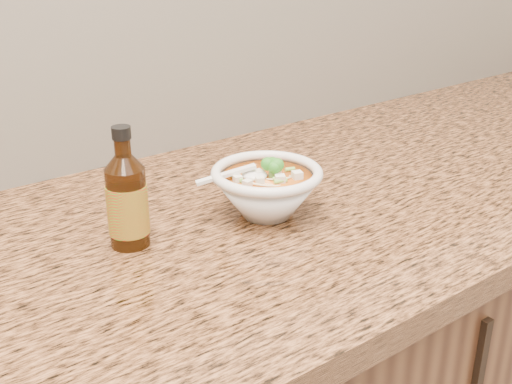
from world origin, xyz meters
TOP-DOWN VIEW (x-y plane):
  - counter_slab at (0.00, 1.68)m, footprint 4.00×0.68m
  - soup_bowl at (0.36, 1.65)m, footprint 0.18×0.17m
  - hot_sauce_bottle at (0.15, 1.68)m, footprint 0.07×0.07m

SIDE VIEW (x-z plane):
  - counter_slab at x=0.00m, z-range 0.86..0.90m
  - soup_bowl at x=0.36m, z-range 0.89..0.98m
  - hot_sauce_bottle at x=0.15m, z-range 0.88..1.05m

